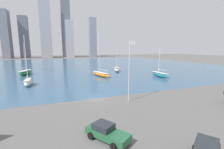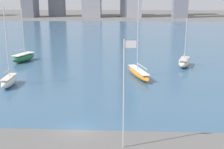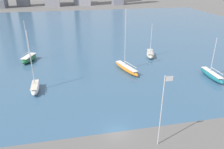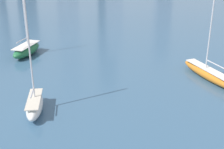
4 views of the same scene
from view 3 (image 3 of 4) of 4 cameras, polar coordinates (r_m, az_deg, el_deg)
The scene contains 8 objects.
ground_plane at distance 37.01m, azimuth 1.27°, elevation -14.77°, with size 500.00×500.00×0.00m, color #605E5B.
harbor_water at distance 100.91m, azimuth -7.71°, elevation 10.79°, with size 180.00×140.00×0.00m.
flag_pole at distance 31.82m, azimuth 12.88°, elevation -8.90°, with size 1.24×0.14×11.48m.
sailboat_orange at distance 58.46m, azimuth 3.74°, elevation 1.74°, with size 4.90×10.90×16.17m.
sailboat_cream at distance 69.72m, azimuth 9.94°, elevation 5.29°, with size 4.04×7.01×10.37m.
sailboat_green at distance 69.34m, azimuth -20.88°, elevation 3.94°, with size 4.95×7.59×12.11m.
sailboat_white at distance 50.83m, azimuth -19.46°, elevation -3.20°, with size 1.83×6.29×13.48m.
sailboat_teal at distance 59.55m, azimuth 24.54°, elevation -0.11°, with size 1.87×9.15×10.19m.
Camera 3 is at (-6.55, -27.94, 23.37)m, focal length 35.00 mm.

